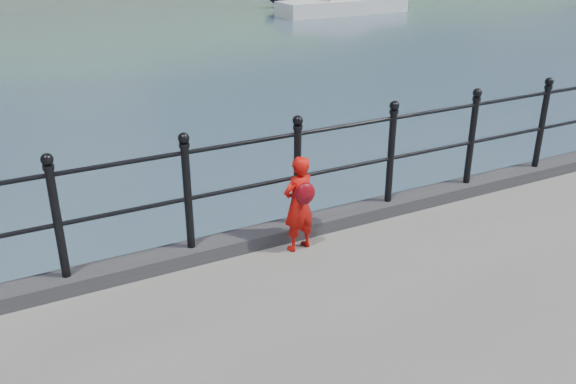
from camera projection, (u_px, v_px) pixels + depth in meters
ground at (244, 318)px, 6.92m from camera, size 600.00×600.00×0.00m
kerb at (247, 240)px, 6.37m from camera, size 60.00×0.30×0.15m
railing at (245, 174)px, 6.07m from camera, size 18.11×0.11×1.20m
far_shore at (81, 3)px, 226.63m from camera, size 830.00×200.00×156.00m
child at (299, 203)px, 6.15m from camera, size 0.41×0.34×1.02m
sailboat_near at (343, 7)px, 30.50m from camera, size 6.83×2.07×9.25m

